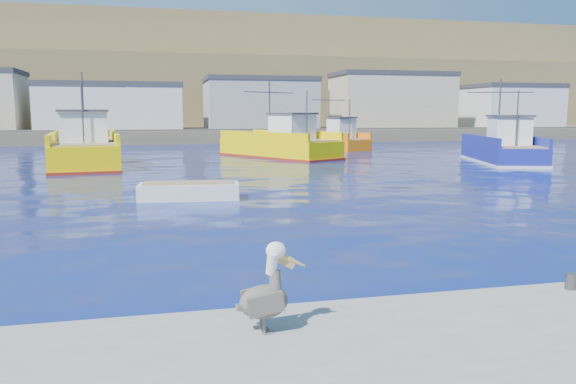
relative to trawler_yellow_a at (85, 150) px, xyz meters
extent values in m
plane|color=#071059|center=(9.35, -30.31, -1.15)|extent=(260.00, 260.00, 0.00)
cylinder|color=#4C4C4C|center=(12.35, -33.71, -0.50)|extent=(0.20, 0.20, 0.30)
cube|color=brown|center=(9.35, 41.69, -0.35)|extent=(160.00, 30.00, 1.60)
cube|color=brown|center=(9.35, 67.69, 4.85)|extent=(180.00, 40.00, 14.00)
cube|color=brown|center=(9.35, 87.69, 9.85)|extent=(200.00, 40.00, 24.00)
cube|color=#2D2D2D|center=(9.35, 30.69, 0.50)|extent=(150.00, 5.00, 0.10)
cube|color=silver|center=(-0.65, 36.69, 3.20)|extent=(18.00, 11.00, 5.50)
cube|color=#333338|center=(-0.65, 36.69, 6.25)|extent=(18.36, 11.22, 0.60)
cube|color=gray|center=(19.35, 36.69, 3.70)|extent=(15.00, 10.00, 6.50)
cube|color=#333338|center=(19.35, 36.69, 7.25)|extent=(15.30, 10.20, 0.60)
cube|color=tan|center=(39.35, 36.69, 4.20)|extent=(17.00, 9.00, 7.50)
cube|color=#333338|center=(39.35, 36.69, 8.25)|extent=(17.34, 9.18, 0.60)
cube|color=silver|center=(59.35, 36.69, 3.45)|extent=(13.00, 10.00, 6.00)
cube|color=#333338|center=(59.35, 36.69, 6.75)|extent=(13.26, 10.20, 0.60)
cube|color=#FBD700|center=(-0.03, 0.30, -0.30)|extent=(5.67, 13.38, 1.69)
cube|color=#FBD700|center=(1.99, 0.51, 0.89)|extent=(1.59, 12.70, 0.70)
cube|color=#FBD700|center=(-2.06, 0.08, 0.89)|extent=(1.59, 12.70, 0.70)
cube|color=maroon|center=(-0.03, 0.30, -1.10)|extent=(5.78, 13.65, 0.25)
cube|color=#8C7251|center=(-0.03, 0.30, 0.59)|extent=(5.27, 12.83, 0.10)
cube|color=white|center=(0.17, -1.64, 1.64)|extent=(3.36, 3.55, 2.00)
cube|color=#333338|center=(0.17, -1.64, 2.74)|extent=(3.61, 3.96, 0.15)
cylinder|color=#4C4C4C|center=(-0.17, 1.59, 3.04)|extent=(0.13, 0.13, 5.00)
cylinder|color=#4C4C4C|center=(0.38, -3.58, 2.54)|extent=(0.11, 0.11, 4.00)
cylinder|color=#4C4C4C|center=(-0.17, 1.59, 4.54)|extent=(6.04, 0.71, 0.08)
cube|color=#FBD700|center=(15.12, 4.61, -0.40)|extent=(9.07, 11.99, 1.50)
cube|color=#FBD700|center=(16.75, 5.52, 0.70)|extent=(5.69, 9.97, 0.70)
cube|color=#FBD700|center=(13.49, 3.70, 0.70)|extent=(5.69, 9.97, 0.70)
cube|color=maroon|center=(15.12, 4.61, -1.10)|extent=(9.25, 12.23, 0.25)
cube|color=#8C7251|center=(15.12, 4.61, 0.40)|extent=(8.57, 11.44, 0.10)
cube|color=white|center=(15.96, 3.10, 1.45)|extent=(3.83, 3.87, 2.00)
cube|color=#333338|center=(15.96, 3.10, 2.55)|extent=(4.17, 4.27, 0.15)
cylinder|color=#4C4C4C|center=(14.56, 5.61, 2.85)|extent=(0.16, 0.16, 5.00)
cylinder|color=#4C4C4C|center=(16.80, 1.59, 2.35)|extent=(0.14, 0.14, 4.00)
cylinder|color=#4C4C4C|center=(14.56, 5.61, 4.35)|extent=(4.90, 2.78, 0.08)
cube|color=navy|center=(30.65, -4.26, -0.48)|extent=(6.35, 10.81, 1.33)
cube|color=navy|center=(32.26, -4.74, 0.53)|extent=(3.07, 9.66, 0.70)
cube|color=navy|center=(29.04, -3.78, 0.53)|extent=(3.07, 9.66, 0.70)
cube|color=silver|center=(30.65, -4.26, -1.10)|extent=(6.48, 11.03, 0.25)
cube|color=#8C7251|center=(30.65, -4.26, 0.23)|extent=(5.96, 10.34, 0.10)
cube|color=white|center=(30.21, -5.73, 1.28)|extent=(3.13, 3.16, 2.00)
cube|color=#333338|center=(30.21, -5.73, 2.38)|extent=(3.39, 3.51, 0.15)
cylinder|color=#4C4C4C|center=(30.94, -3.28, 2.68)|extent=(0.15, 0.15, 5.00)
cylinder|color=#4C4C4C|center=(29.77, -7.20, 2.18)|extent=(0.12, 0.12, 4.00)
cylinder|color=#4C4C4C|center=(30.94, -3.28, 4.18)|extent=(4.82, 1.51, 0.08)
cube|color=orange|center=(22.96, 13.69, -0.60)|extent=(5.93, 8.93, 1.09)
cube|color=orange|center=(24.34, 14.22, 0.29)|extent=(3.12, 7.72, 0.70)
cube|color=orange|center=(21.58, 13.16, 0.29)|extent=(3.12, 7.72, 0.70)
cube|color=#8C7251|center=(22.96, 13.69, -0.01)|extent=(5.58, 8.53, 0.10)
cube|color=white|center=(23.41, 12.52, 1.04)|extent=(2.80, 2.74, 2.00)
cube|color=#333338|center=(23.41, 12.52, 2.14)|extent=(3.04, 3.03, 0.15)
cylinder|color=#4C4C4C|center=(22.66, 14.47, 2.44)|extent=(0.16, 0.16, 5.00)
cylinder|color=#4C4C4C|center=(23.86, 11.35, 1.94)|extent=(0.13, 0.13, 4.00)
cylinder|color=#4C4C4C|center=(22.66, 14.47, 3.94)|extent=(4.13, 1.65, 0.08)
cube|color=silver|center=(6.29, -17.77, -0.88)|extent=(4.42, 1.91, 0.86)
cube|color=#8C7251|center=(6.29, -17.77, -0.42)|extent=(3.96, 1.55, 0.09)
cylinder|color=#595451|center=(6.44, -34.51, -0.52)|extent=(0.06, 0.06, 0.25)
cube|color=#595451|center=(6.49, -34.51, -0.64)|extent=(0.14, 0.11, 0.01)
cylinder|color=#595451|center=(6.43, -34.35, -0.52)|extent=(0.06, 0.06, 0.25)
cube|color=#595451|center=(6.47, -34.34, -0.64)|extent=(0.14, 0.11, 0.01)
ellipsoid|color=#38332D|center=(6.46, -34.43, -0.18)|extent=(0.78, 0.50, 0.51)
cube|color=#38332D|center=(6.45, -34.63, -0.16)|extent=(0.57, 0.11, 0.37)
cube|color=#38332D|center=(6.42, -34.23, -0.16)|extent=(0.57, 0.11, 0.37)
cube|color=#38332D|center=(6.14, -34.46, -0.24)|extent=(0.21, 0.16, 0.11)
cylinder|color=#38332D|center=(6.63, -34.41, 0.09)|extent=(0.20, 0.28, 0.40)
cylinder|color=white|center=(6.59, -34.42, 0.40)|extent=(0.18, 0.27, 0.38)
ellipsoid|color=white|center=(6.64, -34.41, 0.58)|extent=(0.32, 0.26, 0.25)
cone|color=gold|center=(6.87, -34.39, 0.42)|extent=(0.52, 0.17, 0.35)
cube|color=tan|center=(6.78, -34.40, 0.38)|extent=(0.31, 0.07, 0.22)
camera|label=1|loc=(4.99, -42.26, 2.57)|focal=35.00mm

